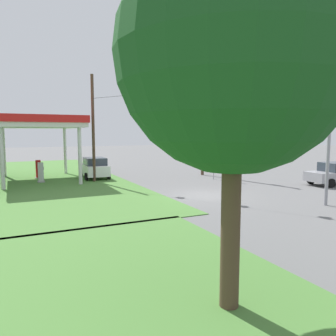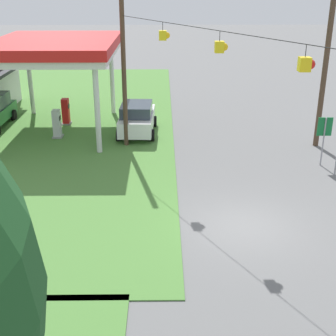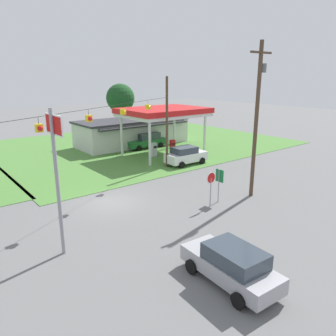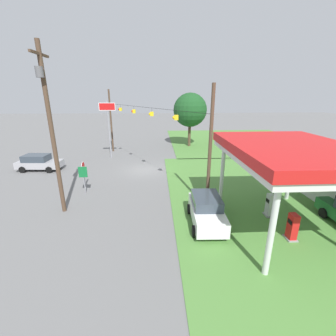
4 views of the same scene
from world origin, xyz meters
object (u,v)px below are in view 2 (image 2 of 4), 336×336
(car_at_pumps_front, at_px, (137,118))
(route_sign, at_px, (324,132))
(fuel_pump_near, at_px, (57,125))
(gas_station_canopy, at_px, (55,49))
(fuel_pump_far, at_px, (66,112))
(utility_pole_main, at_px, (330,29))

(car_at_pumps_front, bearing_deg, route_sign, -116.74)
(car_at_pumps_front, bearing_deg, fuel_pump_near, 100.15)
(gas_station_canopy, bearing_deg, car_at_pumps_front, -98.42)
(gas_station_canopy, relative_size, fuel_pump_near, 5.55)
(car_at_pumps_front, bearing_deg, fuel_pump_far, 68.26)
(utility_pole_main, bearing_deg, gas_station_canopy, 79.01)
(fuel_pump_near, xyz_separation_m, route_sign, (-4.38, -13.68, 0.94))
(gas_station_canopy, bearing_deg, fuel_pump_far, -0.07)
(fuel_pump_near, height_order, fuel_pump_far, same)
(fuel_pump_near, relative_size, utility_pole_main, 0.15)
(fuel_pump_near, bearing_deg, car_at_pumps_front, -81.84)
(route_sign, relative_size, utility_pole_main, 0.22)
(route_sign, bearing_deg, fuel_pump_far, 62.88)
(utility_pole_main, bearing_deg, route_sign, 167.37)
(fuel_pump_near, relative_size, fuel_pump_far, 1.00)
(gas_station_canopy, xyz_separation_m, fuel_pump_far, (1.31, -0.00, -4.05))
(fuel_pump_far, height_order, route_sign, route_sign)
(fuel_pump_far, height_order, car_at_pumps_front, car_at_pumps_front)
(gas_station_canopy, relative_size, car_at_pumps_front, 2.04)
(utility_pole_main, bearing_deg, fuel_pump_far, 74.04)
(gas_station_canopy, distance_m, car_at_pumps_front, 5.98)
(fuel_pump_far, relative_size, car_at_pumps_front, 0.37)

